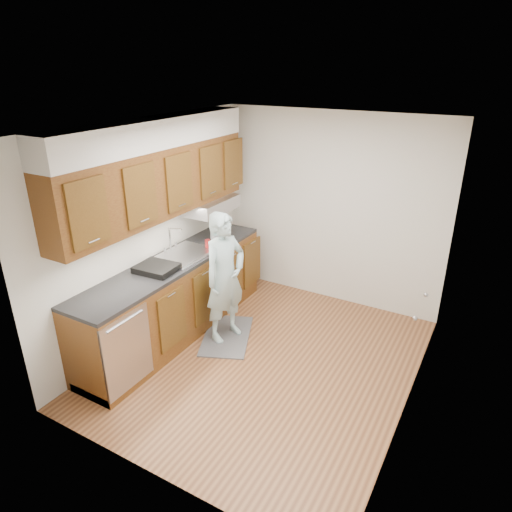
{
  "coord_description": "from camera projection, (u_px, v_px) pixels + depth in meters",
  "views": [
    {
      "loc": [
        1.96,
        -3.66,
        3.04
      ],
      "look_at": [
        -0.26,
        0.25,
        1.11
      ],
      "focal_mm": 32.0,
      "sensor_mm": 36.0,
      "label": 1
    }
  ],
  "objects": [
    {
      "name": "floor",
      "position": [
        265.0,
        361.0,
        5.01
      ],
      "size": [
        3.5,
        3.5,
        0.0
      ],
      "primitive_type": "plane",
      "color": "#8F5D36",
      "rests_on": "ground"
    },
    {
      "name": "ceiling",
      "position": [
        268.0,
        127.0,
        4.02
      ],
      "size": [
        3.5,
        3.5,
        0.0
      ],
      "primitive_type": "plane",
      "rotation": [
        3.14,
        0.0,
        0.0
      ],
      "color": "white",
      "rests_on": "wall_left"
    },
    {
      "name": "wall_left",
      "position": [
        151.0,
        231.0,
        5.2
      ],
      "size": [
        0.02,
        3.5,
        2.5
      ],
      "primitive_type": "cube",
      "color": "silver",
      "rests_on": "floor"
    },
    {
      "name": "wall_right",
      "position": [
        423.0,
        291.0,
        3.84
      ],
      "size": [
        0.02,
        3.5,
        2.5
      ],
      "primitive_type": "cube",
      "color": "silver",
      "rests_on": "floor"
    },
    {
      "name": "wall_back",
      "position": [
        330.0,
        210.0,
        5.92
      ],
      "size": [
        3.0,
        0.02,
        2.5
      ],
      "primitive_type": "cube",
      "color": "silver",
      "rests_on": "floor"
    },
    {
      "name": "counter",
      "position": [
        176.0,
        296.0,
        5.36
      ],
      "size": [
        0.64,
        2.8,
        1.3
      ],
      "color": "brown",
      "rests_on": "floor"
    },
    {
      "name": "upper_cabinets",
      "position": [
        160.0,
        171.0,
        4.88
      ],
      "size": [
        0.47,
        2.8,
        1.21
      ],
      "color": "brown",
      "rests_on": "wall_left"
    },
    {
      "name": "closet_door",
      "position": [
        425.0,
        299.0,
        4.17
      ],
      "size": [
        0.02,
        1.22,
        2.05
      ],
      "primitive_type": "cube",
      "color": "silver",
      "rests_on": "wall_right"
    },
    {
      "name": "floor_mat",
      "position": [
        227.0,
        336.0,
        5.45
      ],
      "size": [
        0.84,
        1.03,
        0.02
      ],
      "primitive_type": "cube",
      "rotation": [
        0.0,
        0.0,
        0.41
      ],
      "color": "slate",
      "rests_on": "floor"
    },
    {
      "name": "person",
      "position": [
        225.0,
        269.0,
        5.1
      ],
      "size": [
        0.55,
        0.7,
        1.74
      ],
      "primitive_type": "imported",
      "rotation": [
        0.0,
        0.0,
        1.32
      ],
      "color": "#A1C1C4",
      "rests_on": "floor_mat"
    },
    {
      "name": "soap_bottle_a",
      "position": [
        214.0,
        230.0,
        5.76
      ],
      "size": [
        0.11,
        0.11,
        0.25
      ],
      "primitive_type": "imported",
      "rotation": [
        0.0,
        0.0,
        -0.19
      ],
      "color": "#B4BBC4",
      "rests_on": "counter"
    },
    {
      "name": "soap_bottle_b",
      "position": [
        217.0,
        232.0,
        5.77
      ],
      "size": [
        0.11,
        0.11,
        0.18
      ],
      "primitive_type": "imported",
      "rotation": [
        0.0,
        0.0,
        -0.38
      ],
      "color": "#B4BBC4",
      "rests_on": "counter"
    },
    {
      "name": "soda_can",
      "position": [
        208.0,
        244.0,
        5.49
      ],
      "size": [
        0.08,
        0.08,
        0.12
      ],
      "primitive_type": "cylinder",
      "rotation": [
        0.0,
        0.0,
        -0.24
      ],
      "color": "#AA1D1D",
      "rests_on": "counter"
    },
    {
      "name": "steel_can",
      "position": [
        222.0,
        238.0,
        5.68
      ],
      "size": [
        0.09,
        0.09,
        0.13
      ],
      "primitive_type": "cylinder",
      "rotation": [
        0.0,
        0.0,
        -0.39
      ],
      "color": "#A5A5AA",
      "rests_on": "counter"
    },
    {
      "name": "dish_rack",
      "position": [
        157.0,
        268.0,
        4.92
      ],
      "size": [
        0.44,
        0.38,
        0.07
      ],
      "primitive_type": "cube",
      "rotation": [
        0.0,
        0.0,
        0.06
      ],
      "color": "black",
      "rests_on": "counter"
    }
  ]
}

